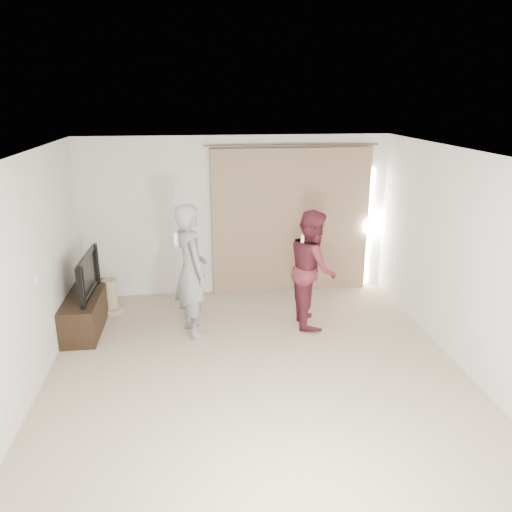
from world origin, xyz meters
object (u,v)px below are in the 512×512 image
at_px(tv_console, 86,312).
at_px(tv, 81,275).
at_px(person_woman, 312,268).
at_px(person_man, 191,271).

height_order(tv_console, tv, tv).
height_order(tv_console, person_woman, person_woman).
bearing_deg(person_woman, tv, 176.33).
height_order(tv, person_man, person_man).
bearing_deg(person_man, tv_console, 168.02).
xyz_separation_m(tv, person_woman, (3.23, -0.21, 0.03)).
height_order(tv, person_woman, person_woman).
bearing_deg(person_man, tv, 168.02).
relative_size(person_man, person_woman, 1.10).
bearing_deg(tv, person_man, -100.46).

